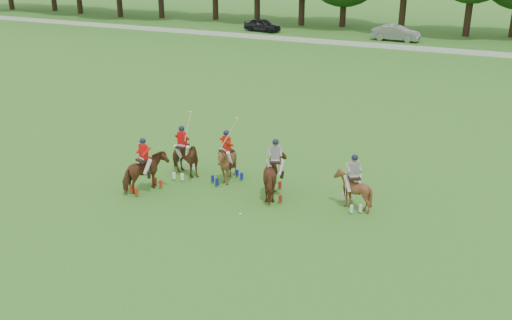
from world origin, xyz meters
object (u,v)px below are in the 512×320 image
at_px(polo_red_c, 227,164).
at_px(polo_red_a, 145,172).
at_px(car_left, 262,25).
at_px(car_mid, 396,33).
at_px(polo_stripe_a, 275,176).
at_px(polo_stripe_b, 353,189).
at_px(polo_ball, 240,214).
at_px(polo_red_b, 183,158).

bearing_deg(polo_red_c, polo_red_a, -140.67).
xyz_separation_m(car_left, polo_red_c, (14.48, -37.93, 0.15)).
height_order(car_mid, polo_stripe_a, polo_stripe_a).
distance_m(polo_red_a, polo_stripe_b, 8.48).
xyz_separation_m(polo_red_c, polo_ball, (1.85, -2.63, -0.81)).
distance_m(polo_red_a, polo_ball, 4.63).
bearing_deg(car_left, polo_red_c, -149.83).
bearing_deg(polo_ball, polo_red_b, 147.94).
relative_size(car_left, polo_red_c, 1.42).
height_order(polo_red_b, polo_ball, polo_red_b).
height_order(car_mid, polo_red_c, polo_red_c).
bearing_deg(polo_ball, car_left, 111.94).
distance_m(car_left, polo_red_c, 40.60).
relative_size(car_left, polo_stripe_a, 1.66).
distance_m(polo_red_a, polo_red_b, 2.12).
relative_size(polo_red_b, polo_ball, 31.86).
height_order(car_mid, polo_red_b, polo_red_b).
relative_size(polo_red_a, polo_red_c, 0.81).
height_order(car_mid, polo_stripe_b, polo_stripe_b).
xyz_separation_m(car_left, polo_stripe_a, (16.91, -38.44, 0.21)).
bearing_deg(polo_red_a, car_left, 106.38).
bearing_deg(polo_stripe_a, polo_stripe_b, 4.59).
bearing_deg(car_mid, car_left, 91.89).
xyz_separation_m(polo_red_a, polo_red_c, (2.68, 2.20, 0.01)).
xyz_separation_m(car_mid, polo_red_c, (0.01, -37.93, 0.09)).
bearing_deg(polo_red_b, polo_red_a, -106.91).
distance_m(polo_red_b, polo_red_c, 2.07).
height_order(car_left, polo_stripe_a, polo_stripe_a).
distance_m(car_left, polo_red_b, 40.07).
bearing_deg(polo_stripe_b, polo_ball, -147.57).
height_order(polo_red_a, polo_red_c, polo_red_c).
xyz_separation_m(car_mid, polo_red_b, (-2.06, -38.10, 0.07)).
bearing_deg(polo_red_c, polo_stripe_b, -2.71).
bearing_deg(car_left, polo_red_a, -154.34).
bearing_deg(polo_stripe_a, polo_ball, -105.28).
bearing_deg(polo_ball, car_mid, 92.63).
bearing_deg(polo_stripe_b, polo_red_b, 179.30).
bearing_deg(car_mid, polo_red_b, 178.79).
height_order(polo_red_c, polo_stripe_a, polo_red_c).
xyz_separation_m(polo_stripe_a, polo_stripe_b, (3.14, 0.25, -0.13)).
xyz_separation_m(car_mid, polo_stripe_a, (2.44, -38.44, 0.15)).
xyz_separation_m(car_left, polo_red_b, (12.41, -38.10, 0.13)).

